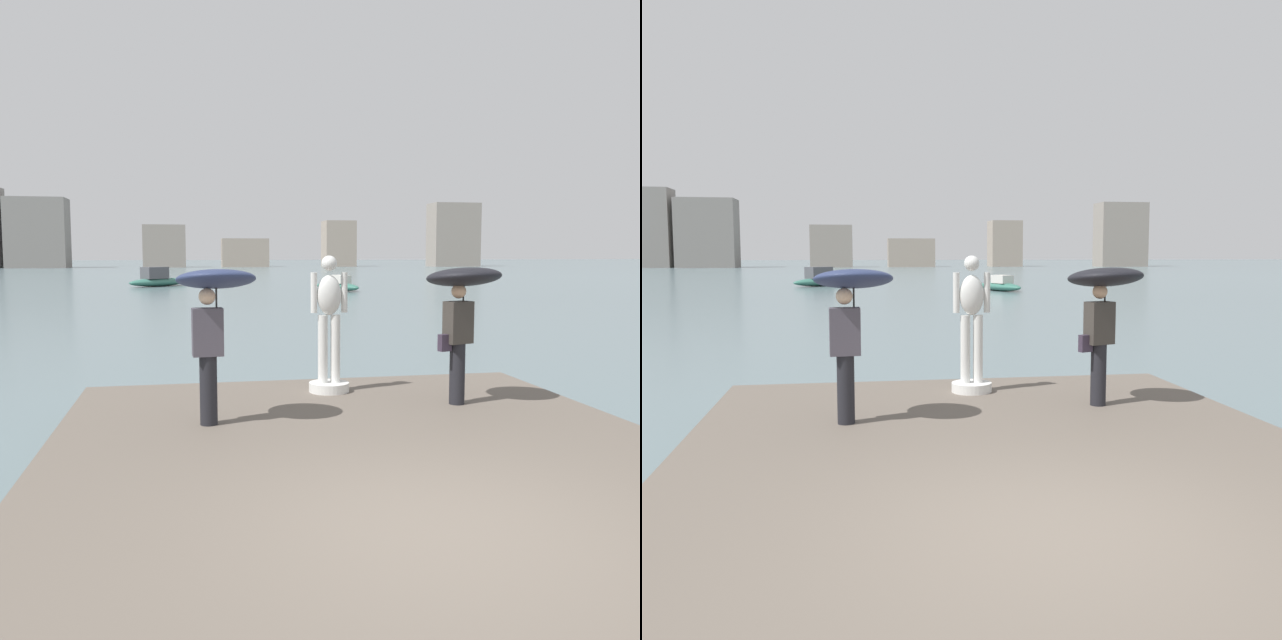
{
  "view_description": "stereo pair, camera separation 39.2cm",
  "coord_description": "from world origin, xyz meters",
  "views": [
    {
      "loc": [
        -1.97,
        -4.93,
        2.57
      ],
      "look_at": [
        0.0,
        5.16,
        1.55
      ],
      "focal_mm": 38.26,
      "sensor_mm": 36.0,
      "label": 1
    },
    {
      "loc": [
        -1.59,
        -5.0,
        2.57
      ],
      "look_at": [
        0.0,
        5.16,
        1.55
      ],
      "focal_mm": 38.26,
      "sensor_mm": 36.0,
      "label": 2
    }
  ],
  "objects": [
    {
      "name": "ground_plane",
      "position": [
        0.0,
        40.0,
        0.0
      ],
      "size": [
        400.0,
        400.0,
        0.0
      ],
      "primitive_type": "plane",
      "color": "slate"
    },
    {
      "name": "pier",
      "position": [
        0.0,
        1.72,
        0.2
      ],
      "size": [
        7.21,
        9.44,
        0.4
      ],
      "primitive_type": "cube",
      "color": "#60564C",
      "rests_on": "ground"
    },
    {
      "name": "boat_near",
      "position": [
        8.02,
        39.98,
        0.37
      ],
      "size": [
        2.87,
        4.93,
        1.06
      ],
      "color": "#336B5B",
      "rests_on": "ground"
    },
    {
      "name": "boat_mid",
      "position": [
        -4.13,
        48.5,
        0.51
      ],
      "size": [
        5.1,
        4.81,
        1.48
      ],
      "color": "#336B5B",
      "rests_on": "ground"
    },
    {
      "name": "onlooker_right",
      "position": [
        1.88,
        4.2,
        1.98
      ],
      "size": [
        1.35,
        1.36,
        2.0
      ],
      "color": "black",
      "rests_on": "pier"
    },
    {
      "name": "onlooker_left",
      "position": [
        -1.65,
        3.67,
        1.94
      ],
      "size": [
        1.07,
        1.09,
        2.02
      ],
      "color": "black",
      "rests_on": "pier"
    },
    {
      "name": "statue_white_figure",
      "position": [
        0.18,
        5.36,
        1.31
      ],
      "size": [
        0.63,
        0.63,
        2.12
      ],
      "color": "silver",
      "rests_on": "pier"
    },
    {
      "name": "distant_skyline",
      "position": [
        -0.47,
        117.84,
        5.32
      ],
      "size": [
        89.23,
        8.63,
        13.46
      ],
      "color": "gray",
      "rests_on": "ground"
    }
  ]
}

